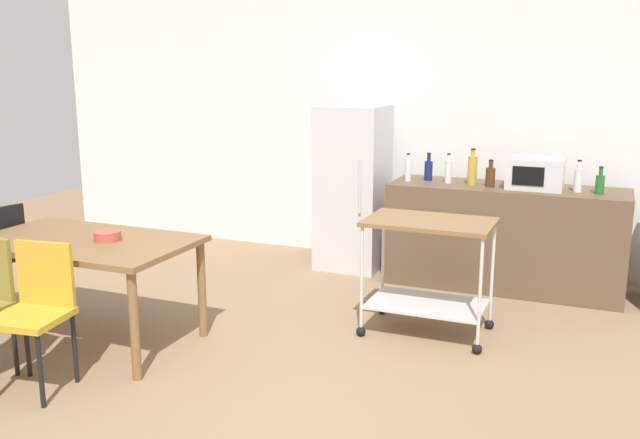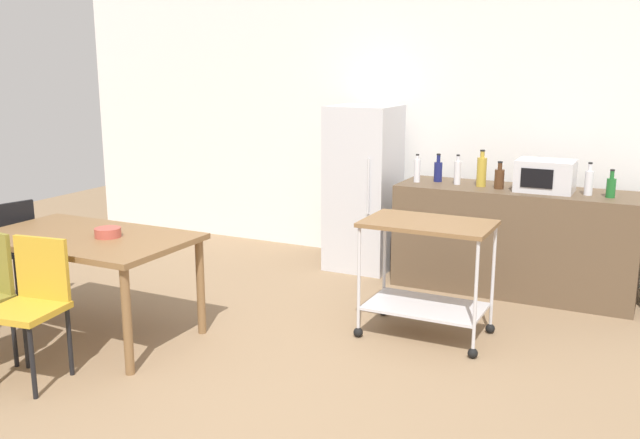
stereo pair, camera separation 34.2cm
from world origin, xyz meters
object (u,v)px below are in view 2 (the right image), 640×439
bottle_soy_sauce (482,171)px  bottle_sparkling_water (499,178)px  dining_table (87,246)px  bottle_soda (417,170)px  fruit_bowl (108,232)px  refrigerator (363,188)px  bottle_vinegar (611,187)px  chair_mustard (32,300)px  microwave (545,176)px  bottle_sesame_oil (589,182)px  kitchen_cart (427,259)px  bottle_wine (438,171)px  bottle_hot_sauce (457,172)px  chair_black (6,247)px

bottle_soy_sauce → bottle_sparkling_water: bearing=-15.3°
dining_table → bottle_soda: 2.88m
fruit_bowl → bottle_sparkling_water: bearing=46.1°
refrigerator → bottle_soy_sauce: refrigerator is taller
bottle_vinegar → chair_mustard: bearing=-135.3°
microwave → bottle_sesame_oil: bottle_sesame_oil is taller
bottle_sesame_oil → bottle_soda: bearing=-179.3°
kitchen_cart → bottle_sparkling_water: bottle_sparkling_water is taller
bottle_sparkling_water → microwave: size_ratio=0.51×
kitchen_cart → bottle_sesame_oil: size_ratio=3.43×
dining_table → microwave: size_ratio=3.26×
bottle_sparkling_water → microwave: microwave is taller
chair_mustard → bottle_vinegar: (3.05, 3.02, 0.47)m
chair_mustard → refrigerator: bearing=66.7°
dining_table → bottle_wine: size_ratio=6.00×
bottle_wine → bottle_hot_sauce: 0.21m
bottle_hot_sauce → fruit_bowl: (-1.83, -2.34, -0.23)m
bottle_soda → bottle_vinegar: (1.61, -0.01, -0.02)m
bottle_wine → bottle_soy_sauce: (0.41, -0.07, 0.04)m
bottle_sparkling_water → microwave: (0.36, 0.05, 0.04)m
bottle_soy_sauce → refrigerator: bearing=173.9°
bottle_vinegar → bottle_sparkling_water: bearing=179.8°
bottle_hot_sauce → refrigerator: bearing=172.9°
fruit_bowl → bottle_sesame_oil: bearing=38.5°
refrigerator → bottle_sparkling_water: refrigerator is taller
bottle_vinegar → bottle_soda: bearing=179.6°
bottle_soda → fruit_bowl: bearing=-122.7°
bottle_soda → kitchen_cart: bearing=-67.7°
bottle_wine → bottle_sparkling_water: 0.58m
bottle_wine → microwave: (0.93, -0.07, 0.03)m
bottle_soda → bottle_sesame_oil: (1.44, 0.02, -0.00)m
refrigerator → bottle_wine: bearing=-3.6°
bottle_soda → fruit_bowl: 2.75m
refrigerator → kitchen_cart: refrigerator is taller
chair_black → kitchen_cart: (3.14, 0.96, 0.05)m
bottle_hot_sauce → dining_table: bearing=-130.2°
bottle_vinegar → chair_black: bearing=-152.4°
bottle_vinegar → bottle_soy_sauce: bearing=177.4°
chair_mustard → fruit_bowl: (-0.04, 0.73, 0.26)m
refrigerator → bottle_vinegar: size_ratio=6.90×
bottle_hot_sauce → bottle_sesame_oil: bottle_sesame_oil is taller
refrigerator → fruit_bowl: refrigerator is taller
bottle_soy_sauce → bottle_sparkling_water: 0.17m
refrigerator → microwave: (1.67, -0.12, 0.25)m
fruit_bowl → bottle_soy_sauce: bearing=48.8°
bottle_hot_sauce → fruit_bowl: bearing=-128.0°
bottle_soy_sauce → kitchen_cart: bearing=-92.2°
refrigerator → bottle_vinegar: (2.19, -0.17, 0.21)m
bottle_hot_sauce → bottle_sesame_oil: (1.08, -0.02, -0.00)m
bottle_sesame_oil → dining_table: bearing=-142.7°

